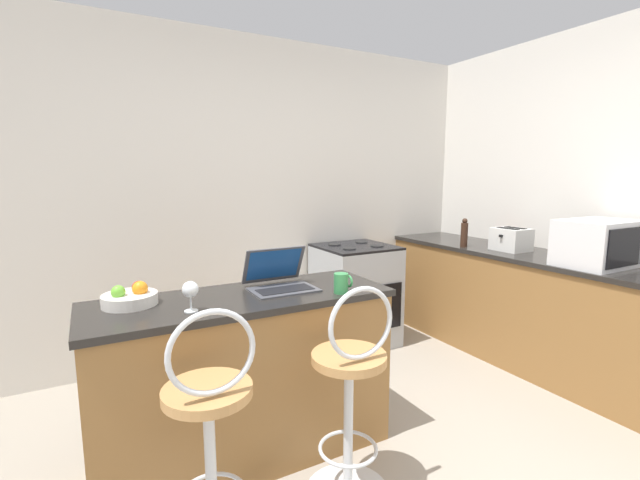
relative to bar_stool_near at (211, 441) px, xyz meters
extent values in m
cube|color=silver|center=(0.88, 1.92, 0.81)|extent=(12.00, 0.06, 2.60)
cube|color=olive|center=(0.32, 0.53, -0.06)|extent=(1.50, 0.52, 0.85)
cube|color=black|center=(0.32, 0.53, 0.38)|extent=(1.53, 0.55, 0.03)
cube|color=olive|center=(2.69, 0.52, -0.06)|extent=(0.62, 2.74, 0.85)
cube|color=black|center=(2.69, 0.52, 0.38)|extent=(0.65, 2.77, 0.03)
cylinder|color=silver|center=(0.00, 0.02, -0.15)|extent=(0.04, 0.04, 0.66)
cylinder|color=#B7844C|center=(0.00, 0.02, 0.19)|extent=(0.34, 0.34, 0.04)
torus|color=silver|center=(0.00, -0.08, 0.38)|extent=(0.32, 0.02, 0.32)
cylinder|color=silver|center=(0.63, 0.02, -0.15)|extent=(0.04, 0.04, 0.66)
torus|color=silver|center=(0.63, 0.02, -0.25)|extent=(0.28, 0.28, 0.02)
cylinder|color=#B7844C|center=(0.63, 0.02, 0.19)|extent=(0.34, 0.34, 0.04)
torus|color=silver|center=(0.63, -0.08, 0.38)|extent=(0.32, 0.02, 0.32)
cube|color=#47474C|center=(0.54, 0.52, 0.40)|extent=(0.34, 0.24, 0.01)
cube|color=black|center=(0.54, 0.50, 0.40)|extent=(0.29, 0.13, 0.00)
cube|color=#47474C|center=(0.54, 0.65, 0.51)|extent=(0.34, 0.11, 0.20)
cube|color=#19478C|center=(0.54, 0.65, 0.51)|extent=(0.30, 0.09, 0.17)
cube|color=silver|center=(2.66, 0.09, 0.55)|extent=(0.53, 0.36, 0.31)
cube|color=black|center=(2.61, -0.10, 0.55)|extent=(0.37, 0.01, 0.25)
cube|color=silver|center=(2.66, 0.76, 0.48)|extent=(0.23, 0.25, 0.18)
cube|color=black|center=(2.62, 0.76, 0.58)|extent=(0.05, 0.18, 0.00)
cube|color=black|center=(2.71, 0.76, 0.58)|extent=(0.05, 0.18, 0.00)
cube|color=black|center=(2.54, 0.76, 0.52)|extent=(0.02, 0.02, 0.02)
cube|color=#9EA3A8|center=(1.68, 1.57, -0.06)|extent=(0.63, 0.60, 0.86)
cube|color=black|center=(1.68, 1.26, -0.09)|extent=(0.53, 0.01, 0.39)
cube|color=black|center=(1.68, 1.57, 0.38)|extent=(0.63, 0.60, 0.02)
cylinder|color=black|center=(1.54, 1.45, 0.40)|extent=(0.11, 0.11, 0.01)
cylinder|color=black|center=(1.83, 1.45, 0.40)|extent=(0.11, 0.11, 0.01)
cylinder|color=black|center=(1.54, 1.69, 0.40)|extent=(0.11, 0.11, 0.01)
cylinder|color=black|center=(1.83, 1.69, 0.40)|extent=(0.11, 0.11, 0.01)
cylinder|color=red|center=(2.87, 1.02, 0.44)|extent=(0.07, 0.07, 0.09)
torus|color=red|center=(2.92, 1.02, 0.44)|extent=(0.01, 0.06, 0.06)
cylinder|color=#338447|center=(0.78, 0.34, 0.45)|extent=(0.07, 0.07, 0.10)
torus|color=#338447|center=(0.83, 0.34, 0.45)|extent=(0.01, 0.07, 0.07)
cylinder|color=silver|center=(-0.20, 0.64, 0.42)|extent=(0.25, 0.25, 0.05)
sphere|color=red|center=(-0.16, 0.66, 0.47)|extent=(0.07, 0.07, 0.07)
sphere|color=orange|center=(-0.16, 0.63, 0.47)|extent=(0.07, 0.07, 0.07)
sphere|color=#66B233|center=(-0.25, 0.62, 0.47)|extent=(0.06, 0.06, 0.06)
cylinder|color=#331E14|center=(2.46, 1.07, 0.50)|extent=(0.06, 0.06, 0.21)
sphere|color=#331E14|center=(2.46, 1.07, 0.62)|extent=(0.04, 0.04, 0.04)
cylinder|color=silver|center=(0.03, 0.40, 0.40)|extent=(0.06, 0.06, 0.00)
cylinder|color=silver|center=(0.03, 0.40, 0.43)|extent=(0.01, 0.01, 0.07)
sphere|color=silver|center=(0.03, 0.40, 0.50)|extent=(0.07, 0.07, 0.07)
camera|label=1|loc=(-0.35, -1.51, 1.00)|focal=24.00mm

